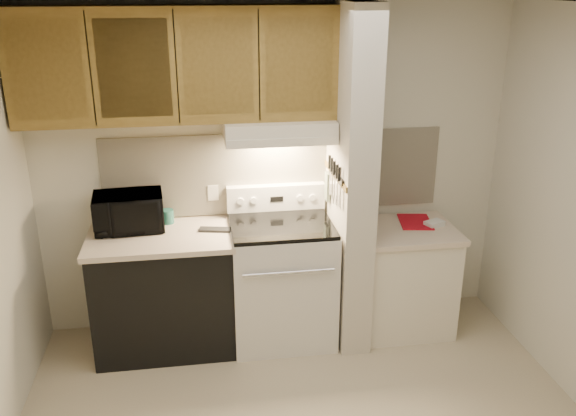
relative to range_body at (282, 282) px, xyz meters
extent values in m
plane|color=white|center=(0.00, -1.16, 2.04)|extent=(3.60, 3.60, 0.00)
cube|color=beige|center=(0.00, 0.34, 0.79)|extent=(3.60, 2.50, 0.02)
cube|color=#F1E5C6|center=(0.00, 0.33, 0.78)|extent=(2.60, 0.02, 0.63)
cube|color=silver|center=(0.00, 0.00, 0.00)|extent=(0.76, 0.65, 0.92)
cube|color=black|center=(0.00, -0.32, 0.04)|extent=(0.50, 0.01, 0.30)
cylinder|color=silver|center=(0.00, -0.35, 0.26)|extent=(0.65, 0.02, 0.02)
cube|color=black|center=(0.00, 0.00, 0.48)|extent=(0.74, 0.64, 0.03)
cube|color=silver|center=(0.00, 0.28, 0.59)|extent=(0.76, 0.08, 0.20)
cube|color=black|center=(0.00, 0.24, 0.59)|extent=(0.10, 0.01, 0.04)
cylinder|color=silver|center=(-0.28, 0.24, 0.59)|extent=(0.05, 0.02, 0.05)
cylinder|color=silver|center=(-0.18, 0.24, 0.59)|extent=(0.05, 0.02, 0.05)
cylinder|color=silver|center=(0.18, 0.24, 0.59)|extent=(0.05, 0.02, 0.05)
cylinder|color=silver|center=(0.28, 0.24, 0.59)|extent=(0.05, 0.02, 0.05)
cube|color=black|center=(-0.88, 0.01, -0.03)|extent=(1.00, 0.63, 0.87)
cube|color=beige|center=(-0.88, 0.01, 0.43)|extent=(1.04, 0.67, 0.04)
cube|color=black|center=(-0.48, 0.02, 0.46)|extent=(0.25, 0.13, 0.02)
cylinder|color=#246457|center=(-0.83, 0.23, 0.50)|extent=(0.09, 0.09, 0.10)
cube|color=silver|center=(-0.48, 0.32, 0.64)|extent=(0.08, 0.01, 0.12)
imported|color=black|center=(-1.10, 0.15, 0.59)|extent=(0.52, 0.37, 0.27)
cube|color=beige|center=(0.51, -0.01, 0.79)|extent=(0.22, 0.70, 2.50)
cube|color=olive|center=(0.39, -0.01, 0.84)|extent=(0.01, 0.70, 0.04)
cube|color=black|center=(0.39, -0.06, 0.86)|extent=(0.02, 0.42, 0.04)
cube|color=silver|center=(0.38, -0.23, 0.76)|extent=(0.01, 0.03, 0.16)
cylinder|color=black|center=(0.38, -0.20, 0.91)|extent=(0.02, 0.02, 0.10)
cube|color=silver|center=(0.38, -0.14, 0.75)|extent=(0.01, 0.04, 0.18)
cylinder|color=black|center=(0.38, -0.14, 0.91)|extent=(0.02, 0.02, 0.10)
cube|color=silver|center=(0.38, -0.05, 0.74)|extent=(0.01, 0.04, 0.20)
cylinder|color=black|center=(0.38, -0.05, 0.91)|extent=(0.02, 0.02, 0.10)
cube|color=silver|center=(0.38, 0.03, 0.76)|extent=(0.01, 0.04, 0.16)
cylinder|color=black|center=(0.38, 0.03, 0.91)|extent=(0.02, 0.02, 0.10)
cube|color=silver|center=(0.38, 0.10, 0.75)|extent=(0.01, 0.04, 0.18)
cylinder|color=black|center=(0.38, 0.10, 0.91)|extent=(0.02, 0.02, 0.10)
cube|color=gray|center=(0.38, 0.17, 0.70)|extent=(0.03, 0.09, 0.22)
cube|color=silver|center=(0.97, -0.01, -0.06)|extent=(0.70, 0.60, 0.81)
cube|color=beige|center=(0.97, -0.01, 0.37)|extent=(0.74, 0.64, 0.04)
cube|color=#B20D1B|center=(1.07, 0.09, 0.40)|extent=(0.29, 0.36, 0.01)
cube|color=white|center=(1.19, 0.00, 0.41)|extent=(0.17, 0.14, 0.04)
cube|color=silver|center=(0.00, 0.12, 1.17)|extent=(0.78, 0.44, 0.15)
cube|color=silver|center=(0.00, -0.08, 1.12)|extent=(0.78, 0.04, 0.06)
cube|color=olive|center=(-0.69, 0.17, 1.62)|extent=(2.18, 0.33, 0.77)
cube|color=olive|center=(-1.51, 0.01, 1.62)|extent=(0.46, 0.01, 0.63)
cube|color=black|center=(-1.23, 0.01, 1.62)|extent=(0.01, 0.01, 0.73)
cube|color=olive|center=(-0.96, 0.01, 1.62)|extent=(0.46, 0.01, 0.63)
cube|color=black|center=(-0.69, 0.01, 1.62)|extent=(0.01, 0.01, 0.73)
cube|color=olive|center=(-0.42, 0.01, 1.62)|extent=(0.46, 0.01, 0.63)
cube|color=black|center=(-0.14, 0.01, 1.62)|extent=(0.01, 0.01, 0.73)
cube|color=olive|center=(0.13, 0.01, 1.62)|extent=(0.46, 0.01, 0.63)
camera|label=1|loc=(-0.59, -4.11, 2.16)|focal=38.00mm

